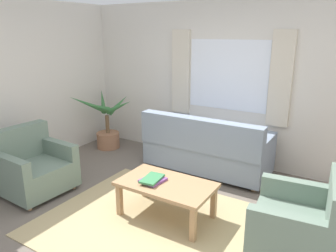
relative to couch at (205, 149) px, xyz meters
name	(u,v)px	position (x,y,z in m)	size (l,w,h in m)	color
ground_plane	(150,223)	(0.07, -1.61, -0.37)	(6.24, 6.24, 0.00)	#6B6056
wall_back	(228,84)	(0.07, 0.65, 0.93)	(5.32, 0.12, 2.60)	silver
window_with_curtains	(227,75)	(0.07, 0.56, 1.08)	(1.98, 0.07, 1.40)	white
area_rug	(150,222)	(0.07, -1.61, -0.36)	(2.38, 2.05, 0.01)	tan
couch	(205,149)	(0.00, 0.00, 0.00)	(1.90, 0.82, 0.92)	gray
armchair_left	(33,167)	(-1.72, -1.80, -0.01)	(0.86, 0.88, 0.88)	slate
armchair_right	(304,226)	(1.65, -1.35, -0.01)	(0.90, 0.92, 0.88)	slate
coffee_table	(166,187)	(0.16, -1.40, 0.01)	(1.10, 0.64, 0.44)	#A87F56
book_stack_on_table	(153,179)	(0.01, -1.46, 0.10)	(0.27, 0.33, 0.05)	#7F478C
potted_plant	(107,127)	(-2.04, 0.02, 0.04)	(1.06, 1.12, 1.07)	#9E6B4C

